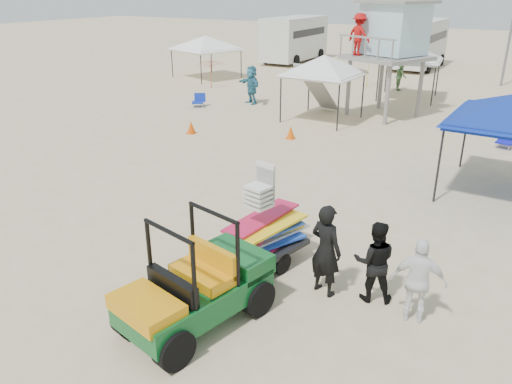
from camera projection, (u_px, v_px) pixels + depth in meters
The scene contains 19 objects.
ground at pixel (149, 307), 9.06m from camera, with size 140.00×140.00×0.00m, color beige.
utility_cart at pixel (192, 279), 8.27m from camera, with size 1.80×2.77×1.94m.
surf_trailer at pixel (263, 230), 10.16m from camera, with size 1.50×2.24×1.95m.
man_left at pixel (326, 250), 9.17m from camera, with size 0.66×0.43×1.80m, color black.
man_mid at pixel (374, 261), 9.02m from camera, with size 0.76×0.59×1.57m, color black.
man_right at pixel (419, 281), 8.42m from camera, with size 0.92×0.38×1.57m, color white.
lifeguard_tower at pixel (388, 33), 21.19m from camera, with size 3.88×3.88×4.75m.
canopy_white_a at pixel (324, 58), 20.74m from camera, with size 2.88×2.88×3.16m.
canopy_white_b at pixel (206, 38), 30.71m from camera, with size 4.08×4.08×2.98m.
canopy_white_c at pixel (412, 47), 24.92m from camera, with size 3.16×3.16×3.13m.
umbrella_a at pixel (211, 74), 28.15m from camera, with size 1.72×1.75×1.58m, color red.
umbrella_b at pixel (368, 71), 28.57m from camera, with size 1.90×1.94×1.74m, color gold.
cone_near at pixel (191, 127), 19.64m from camera, with size 0.34×0.34×0.50m, color #E24C07.
cone_far at pixel (291, 132), 18.95m from camera, with size 0.34×0.34×0.50m, color #EA5607.
beach_chair_a at pixel (199, 100), 24.02m from camera, with size 0.73×0.83×0.64m.
beach_chair_c at pixel (506, 139), 17.89m from camera, with size 0.64×0.69×0.64m.
rv_far_left at pixel (294, 37), 37.88m from camera, with size 2.64×6.80×3.25m.
rv_mid_left at pixel (419, 42), 34.86m from camera, with size 2.65×6.50×3.25m.
distant_beachgoers at pixel (298, 82), 25.33m from camera, with size 6.68×8.29×1.85m.
Camera 1 is at (5.52, -5.53, 5.40)m, focal length 35.00 mm.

